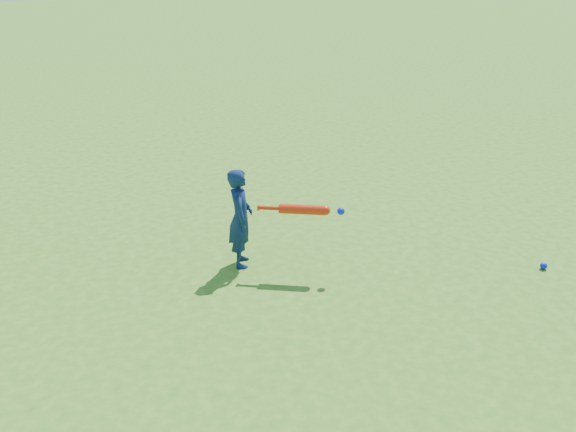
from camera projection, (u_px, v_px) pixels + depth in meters
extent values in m
plane|color=#376E1A|center=(306.00, 266.00, 6.84)|extent=(80.00, 80.00, 0.00)
imported|color=#0E1F45|center=(240.00, 218.00, 6.68)|extent=(0.33, 0.43, 1.07)
sphere|color=#0C1DCC|center=(544.00, 266.00, 6.75)|extent=(0.08, 0.08, 0.08)
cylinder|color=red|center=(258.00, 208.00, 6.54)|extent=(0.04, 0.07, 0.07)
cylinder|color=red|center=(269.00, 208.00, 6.53)|extent=(0.22, 0.12, 0.04)
cylinder|color=red|center=(302.00, 210.00, 6.50)|extent=(0.47, 0.27, 0.10)
sphere|color=red|center=(325.00, 211.00, 6.47)|extent=(0.10, 0.10, 0.10)
sphere|color=#0B20C8|center=(341.00, 211.00, 6.45)|extent=(0.08, 0.08, 0.08)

